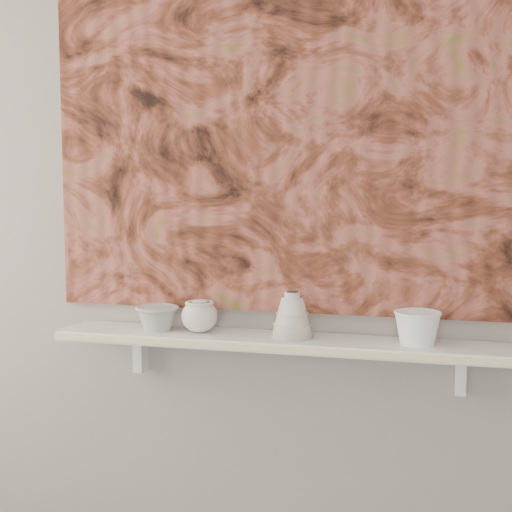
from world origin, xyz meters
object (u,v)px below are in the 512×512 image
(shelf, at_px, (287,342))
(bowl_grey, at_px, (157,318))
(bell_vessel, at_px, (292,315))
(bowl_white, at_px, (417,327))
(cup_cream, at_px, (200,316))
(painting, at_px, (294,127))

(shelf, height_order, bowl_grey, bowl_grey)
(bell_vessel, distance_m, bowl_white, 0.36)
(cup_cream, distance_m, bowl_white, 0.64)
(shelf, relative_size, painting, 0.93)
(bell_vessel, xyz_separation_m, bowl_white, (0.35, 0.00, -0.02))
(shelf, relative_size, bell_vessel, 10.45)
(painting, xyz_separation_m, bell_vessel, (0.01, -0.08, -0.54))
(shelf, height_order, cup_cream, cup_cream)
(painting, bearing_deg, cup_cream, -163.33)
(bowl_grey, bearing_deg, bell_vessel, 0.00)
(cup_cream, height_order, bowl_white, cup_cream)
(cup_cream, relative_size, bowl_white, 0.82)
(painting, relative_size, cup_cream, 13.90)
(shelf, bearing_deg, bowl_white, 0.00)
(cup_cream, bearing_deg, bell_vessel, 0.00)
(bowl_grey, distance_m, cup_cream, 0.14)
(cup_cream, relative_size, bell_vessel, 0.81)
(shelf, distance_m, painting, 0.63)
(painting, bearing_deg, bowl_white, -12.31)
(cup_cream, distance_m, bell_vessel, 0.28)
(cup_cream, bearing_deg, bowl_grey, 180.00)
(bowl_white, bearing_deg, painting, 167.69)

